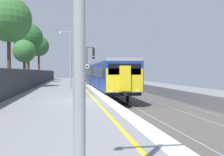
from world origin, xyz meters
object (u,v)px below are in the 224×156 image
at_px(background_tree_left, 9,21).
at_px(background_tree_back, 24,52).
at_px(commuter_train_at_platform, 91,74).
at_px(background_tree_centre, 28,39).
at_px(background_tree_right, 38,47).
at_px(signal_gantry, 89,61).
at_px(speed_limit_sign, 87,72).
at_px(platform_lamp_mid, 71,55).

height_order(background_tree_left, background_tree_back, background_tree_left).
relative_size(commuter_train_at_platform, background_tree_centre, 6.86).
distance_m(background_tree_left, background_tree_right, 26.37).
bearing_deg(signal_gantry, background_tree_centre, 132.56).
xyz_separation_m(signal_gantry, speed_limit_sign, (-0.38, -2.16, -1.34)).
relative_size(background_tree_right, background_tree_back, 1.45).
height_order(background_tree_left, background_tree_centre, background_tree_left).
distance_m(background_tree_left, background_tree_back, 9.91).
height_order(signal_gantry, speed_limit_sign, signal_gantry).
height_order(speed_limit_sign, background_tree_back, background_tree_back).
xyz_separation_m(platform_lamp_mid, background_tree_back, (-6.17, 12.71, 1.10)).
xyz_separation_m(background_tree_right, background_tree_back, (-0.01, -16.78, -2.24)).
relative_size(platform_lamp_mid, background_tree_back, 0.91).
relative_size(speed_limit_sign, background_tree_right, 0.29).
distance_m(signal_gantry, platform_lamp_mid, 8.56).
bearing_deg(commuter_train_at_platform, signal_gantry, -95.14).
distance_m(commuter_train_at_platform, signal_gantry, 16.41).
relative_size(signal_gantry, background_tree_back, 0.79).
distance_m(commuter_train_at_platform, background_tree_back, 15.73).
distance_m(commuter_train_at_platform, background_tree_right, 12.34).
xyz_separation_m(signal_gantry, platform_lamp_mid, (-2.33, -8.23, 0.28)).
bearing_deg(background_tree_back, platform_lamp_mid, -64.10).
relative_size(commuter_train_at_platform, background_tree_right, 7.21).
bearing_deg(background_tree_centre, background_tree_back, -86.48).
height_order(signal_gantry, platform_lamp_mid, platform_lamp_mid).
height_order(signal_gantry, background_tree_right, background_tree_right).
xyz_separation_m(background_tree_centre, background_tree_right, (0.33, 11.66, -0.16)).
relative_size(background_tree_centre, background_tree_right, 1.05).
bearing_deg(background_tree_left, speed_limit_sign, 20.15).
bearing_deg(speed_limit_sign, platform_lamp_mid, -107.77).
bearing_deg(background_tree_back, speed_limit_sign, -39.26).
bearing_deg(background_tree_left, platform_lamp_mid, -27.03).
height_order(commuter_train_at_platform, background_tree_back, background_tree_back).
relative_size(commuter_train_at_platform, speed_limit_sign, 24.73).
bearing_deg(background_tree_centre, background_tree_right, 88.38).
xyz_separation_m(speed_limit_sign, background_tree_back, (-8.12, 6.64, 2.71)).
bearing_deg(background_tree_left, signal_gantry, 31.21).
bearing_deg(background_tree_right, commuter_train_at_platform, -26.69).
bearing_deg(background_tree_back, commuter_train_at_platform, 49.75).
bearing_deg(background_tree_left, background_tree_centre, 91.46).
bearing_deg(background_tree_left, commuter_train_at_platform, 65.13).
bearing_deg(background_tree_right, speed_limit_sign, -70.91).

